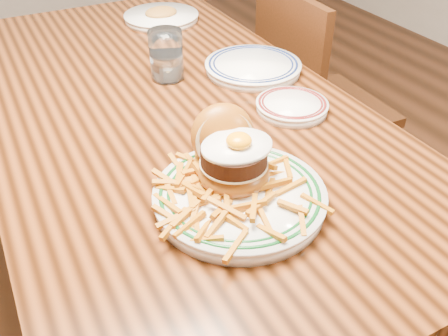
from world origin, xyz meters
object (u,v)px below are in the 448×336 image
table (166,130)px  main_plate (237,181)px  side_plate (292,106)px  chair_right (311,101)px

table → main_plate: (-0.02, -0.42, 0.13)m
table → side_plate: size_ratio=9.37×
table → side_plate: bearing=-37.9°
table → side_plate: side_plate is taller
chair_right → main_plate: size_ratio=2.65×
side_plate → main_plate: bearing=-162.5°
table → main_plate: main_plate is taller
table → chair_right: 0.72m
table → side_plate: 0.33m
chair_right → side_plate: (-0.40, -0.43, 0.30)m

